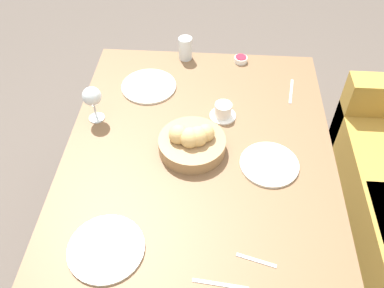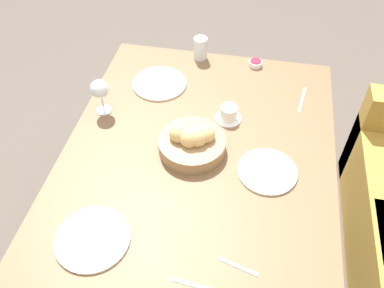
{
  "view_description": "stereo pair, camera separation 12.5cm",
  "coord_description": "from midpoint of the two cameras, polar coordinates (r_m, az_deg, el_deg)",
  "views": [
    {
      "loc": [
        0.95,
        0.05,
        1.92
      ],
      "look_at": [
        -0.09,
        -0.03,
        0.8
      ],
      "focal_mm": 38.0,
      "sensor_mm": 36.0,
      "label": 1
    },
    {
      "loc": [
        0.94,
        0.17,
        1.92
      ],
      "look_at": [
        -0.09,
        -0.03,
        0.8
      ],
      "focal_mm": 38.0,
      "sensor_mm": 36.0,
      "label": 2
    }
  ],
  "objects": [
    {
      "name": "fork_silver",
      "position": [
        1.25,
        3.91,
        -19.46
      ],
      "size": [
        0.03,
        0.17,
        0.0
      ],
      "color": "#B7B7BC",
      "rests_on": "dining_table"
    },
    {
      "name": "coffee_cup",
      "position": [
        1.66,
        7.31,
        4.14
      ],
      "size": [
        0.11,
        0.11,
        0.06
      ],
      "color": "white",
      "rests_on": "dining_table"
    },
    {
      "name": "ground_plane",
      "position": [
        2.14,
        2.02,
        -16.65
      ],
      "size": [
        10.0,
        10.0,
        0.0
      ],
      "primitive_type": "plane",
      "color": "#564C44"
    },
    {
      "name": "plate_near_right",
      "position": [
        1.34,
        -11.16,
        -13.02
      ],
      "size": [
        0.24,
        0.24,
        0.01
      ],
      "color": "silver",
      "rests_on": "dining_table"
    },
    {
      "name": "water_tumbler",
      "position": [
        1.97,
        3.07,
        13.19
      ],
      "size": [
        0.06,
        0.06,
        0.11
      ],
      "color": "silver",
      "rests_on": "dining_table"
    },
    {
      "name": "knife_silver",
      "position": [
        1.83,
        17.11,
        5.92
      ],
      "size": [
        0.17,
        0.04,
        0.0
      ],
      "color": "#B7B7BC",
      "rests_on": "dining_table"
    },
    {
      "name": "plate_far_center",
      "position": [
        1.51,
        12.88,
        -3.87
      ],
      "size": [
        0.22,
        0.22,
        0.01
      ],
      "color": "silver",
      "rests_on": "dining_table"
    },
    {
      "name": "spoon_coffee",
      "position": [
        1.29,
        9.42,
        -16.76
      ],
      "size": [
        0.04,
        0.12,
        0.0
      ],
      "color": "#B7B7BC",
      "rests_on": "dining_table"
    },
    {
      "name": "bread_basket",
      "position": [
        1.51,
        2.37,
        0.21
      ],
      "size": [
        0.25,
        0.25,
        0.12
      ],
      "color": "#99754C",
      "rests_on": "dining_table"
    },
    {
      "name": "plate_near_left",
      "position": [
        1.83,
        -2.62,
        8.43
      ],
      "size": [
        0.24,
        0.24,
        0.01
      ],
      "color": "silver",
      "rests_on": "dining_table"
    },
    {
      "name": "jam_bowl_berry",
      "position": [
        1.97,
        10.73,
        11.01
      ],
      "size": [
        0.06,
        0.06,
        0.03
      ],
      "color": "white",
      "rests_on": "dining_table"
    },
    {
      "name": "wine_glass",
      "position": [
        1.65,
        -10.7,
        7.39
      ],
      "size": [
        0.08,
        0.08,
        0.16
      ],
      "color": "silver",
      "rests_on": "dining_table"
    },
    {
      "name": "dining_table",
      "position": [
        1.56,
        2.67,
        -5.5
      ],
      "size": [
        1.45,
        1.02,
        0.77
      ],
      "color": "brown",
      "rests_on": "ground_plane"
    }
  ]
}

